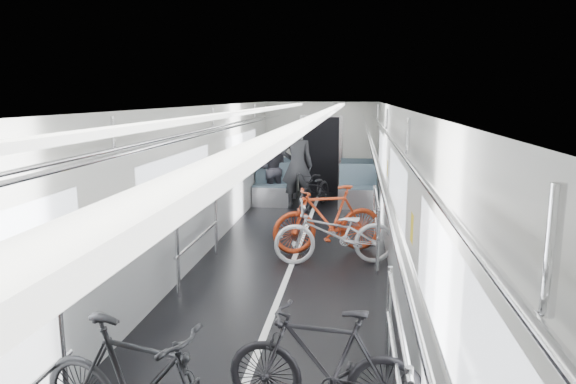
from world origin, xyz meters
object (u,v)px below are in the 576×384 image
bike_right_mid (335,233)px  bike_aisle (315,190)px  bike_right_near (324,364)px  person_seated (271,168)px  bike_right_far (328,219)px  person_standing (297,166)px

bike_right_mid → bike_aisle: bearing=177.2°
bike_right_near → person_seated: 8.51m
bike_right_mid → bike_right_far: (-0.14, 0.60, 0.07)m
bike_right_near → bike_right_mid: (-0.08, 3.89, 0.02)m
bike_right_near → bike_aisle: 7.82m
person_standing → bike_right_mid: bearing=99.2°
bike_right_mid → bike_right_far: size_ratio=1.00×
bike_right_far → person_standing: bearing=175.6°
bike_aisle → person_standing: bearing=-162.7°
bike_right_near → bike_aisle: size_ratio=0.95×
person_seated → person_standing: bearing=127.0°
bike_aisle → person_standing: size_ratio=0.85×
bike_aisle → bike_right_far: bearing=-64.4°
bike_aisle → person_seated: (-1.10, 0.52, 0.41)m
bike_right_near → person_standing: 7.88m
bike_right_mid → person_standing: size_ratio=0.95×
bike_aisle → person_seated: bearing=172.1°
bike_right_near → bike_right_mid: bearing=-172.3°
bike_right_near → person_standing: bearing=-165.4°
bike_right_far → person_standing: (-0.90, 3.30, 0.43)m
bike_aisle → person_standing: person_standing is taller
person_seated → bike_aisle: bearing=139.0°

